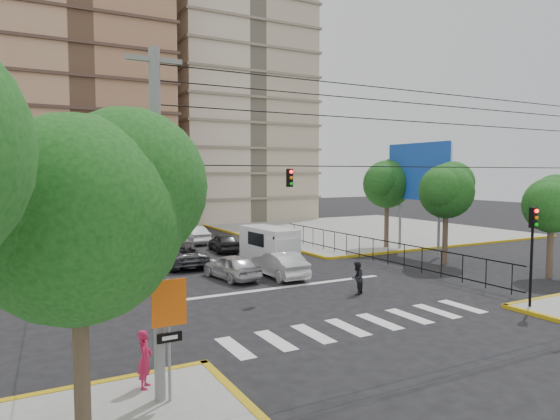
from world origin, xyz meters
TOP-DOWN VIEW (x-y plane):
  - ground at (0.00, 0.00)m, footprint 160.00×160.00m
  - sidewalk_ne at (20.00, 20.00)m, footprint 26.00×26.00m
  - crosswalk_stripes at (0.00, -6.00)m, footprint 12.00×2.40m
  - stop_line at (0.00, 1.20)m, footprint 13.00×0.40m
  - tower_tan at (-6.00, 36.00)m, footprint 18.00×16.00m
  - tower_beige at (14.00, 40.00)m, footprint 17.00×16.00m
  - park_fence at (9.00, 4.50)m, footprint 0.10×22.50m
  - billboard at (14.45, 6.00)m, footprint 0.36×6.20m
  - tree_sw_near at (-10.90, -9.99)m, footprint 5.63×4.60m
  - tree_park_a at (13.08, 2.01)m, footprint 4.41×3.60m
  - tree_park_b at (15.07, -3.99)m, footprint 3.92×3.20m
  - tree_park_c at (14.09, 9.01)m, footprint 4.65×3.80m
  - tree_tudor at (-11.90, 16.01)m, footprint 5.39×4.40m
  - traffic_light_se at (7.80, -7.80)m, footprint 0.28×0.22m
  - traffic_light_nw at (-7.80, 7.80)m, footprint 0.28×0.22m
  - traffic_light_hanging at (0.00, -2.04)m, footprint 18.00×9.12m
  - utility_pole_sw at (-9.00, -9.00)m, footprint 1.40×0.28m
  - district_sign at (-8.80, -9.24)m, footprint 0.90×0.12m
  - van_right_lane at (3.38, 8.54)m, footprint 2.28×5.18m
  - van_left_lane at (-3.05, 20.89)m, footprint 2.97×5.97m
  - car_silver_front_left at (-1.29, 4.37)m, footprint 2.29×4.46m
  - car_white_front_right at (1.33, 3.53)m, footprint 1.67×4.64m
  - car_grey_mid_left at (-2.61, 9.67)m, footprint 2.73×5.46m
  - car_silver_rear_left at (-1.38, 15.60)m, footprint 2.08×4.70m
  - car_darkgrey_mid_right at (2.09, 13.89)m, footprint 2.15×4.34m
  - car_white_rear_right at (1.25, 19.21)m, footprint 2.09×4.76m
  - pedestrian_sw_corner at (-9.16, -8.08)m, footprint 0.60×0.70m
  - pedestrian_crosswalk at (2.79, -1.88)m, footprint 1.01×0.97m

SIDE VIEW (x-z plane):
  - ground at x=0.00m, z-range 0.00..0.00m
  - park_fence at x=9.00m, z-range -0.83..0.83m
  - crosswalk_stripes at x=0.00m, z-range 0.00..0.01m
  - stop_line at x=0.00m, z-range 0.00..0.01m
  - sidewalk_ne at x=20.00m, z-range 0.00..0.15m
  - car_silver_rear_left at x=-1.38m, z-range 0.00..1.34m
  - car_darkgrey_mid_right at x=2.09m, z-range 0.00..1.42m
  - car_silver_front_left at x=-1.29m, z-range 0.00..1.45m
  - car_grey_mid_left at x=-2.61m, z-range 0.00..1.48m
  - car_white_front_right at x=1.33m, z-range 0.00..1.52m
  - car_white_rear_right at x=1.25m, z-range 0.00..1.52m
  - pedestrian_crosswalk at x=2.79m, z-range 0.00..1.65m
  - pedestrian_sw_corner at x=-9.16m, z-range 0.15..1.77m
  - van_right_lane at x=3.38m, z-range -0.03..2.25m
  - van_left_lane at x=-3.05m, z-range -0.03..2.54m
  - district_sign at x=-8.80m, z-range 0.85..4.05m
  - traffic_light_se at x=7.80m, z-range 0.91..5.31m
  - traffic_light_nw at x=-7.80m, z-range 0.91..5.31m
  - tree_park_b at x=15.07m, z-range 1.37..7.35m
  - utility_pole_sw at x=-9.00m, z-range 0.27..9.27m
  - tree_park_a at x=13.08m, z-range 1.60..8.42m
  - tree_tudor at x=-11.90m, z-range 1.50..8.93m
  - tree_sw_near at x=-10.90m, z-range 1.48..9.06m
  - tree_park_c at x=14.09m, z-range 1.71..8.96m
  - traffic_light_hanging at x=0.00m, z-range 5.44..6.36m
  - billboard at x=14.45m, z-range 1.95..10.05m
  - tower_tan at x=-6.00m, z-range 0.00..48.00m
  - tower_beige at x=14.00m, z-range 0.00..48.00m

